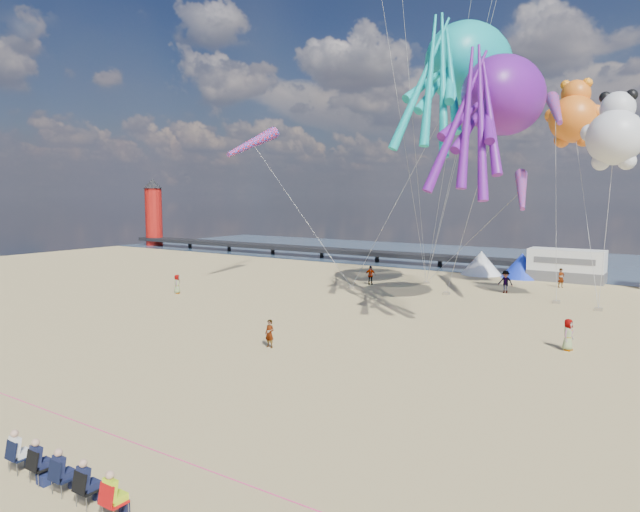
% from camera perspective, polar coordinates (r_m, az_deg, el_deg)
% --- Properties ---
extents(ground, '(120.00, 120.00, 0.00)m').
position_cam_1_polar(ground, '(24.43, -10.48, -13.22)').
color(ground, tan).
rests_on(ground, ground).
extents(water, '(120.00, 120.00, 0.00)m').
position_cam_1_polar(water, '(73.66, 20.91, -0.49)').
color(water, '#32485F').
rests_on(water, ground).
extents(pier, '(60.00, 3.00, 0.50)m').
position_cam_1_polar(pier, '(75.18, -2.36, 0.79)').
color(pier, black).
rests_on(pier, ground).
extents(lighthouse, '(2.60, 2.60, 9.00)m').
position_cam_1_polar(lighthouse, '(94.20, -16.29, 3.77)').
color(lighthouse, '#A5140F').
rests_on(lighthouse, ground).
extents(motorhome_0, '(6.60, 2.50, 3.00)m').
position_cam_1_polar(motorhome_0, '(57.70, 23.41, -0.86)').
color(motorhome_0, silver).
rests_on(motorhome_0, ground).
extents(tent_white, '(4.00, 4.00, 2.40)m').
position_cam_1_polar(tent_white, '(59.67, 15.83, -0.66)').
color(tent_white, white).
rests_on(tent_white, ground).
extents(tent_blue, '(4.00, 4.00, 2.40)m').
position_cam_1_polar(tent_blue, '(58.57, 19.55, -0.91)').
color(tent_blue, '#1933CC').
rests_on(tent_blue, ground).
extents(spectator_row, '(6.10, 0.90, 1.30)m').
position_cam_1_polar(spectator_row, '(17.85, -24.27, -18.95)').
color(spectator_row, black).
rests_on(spectator_row, ground).
extents(cooler_navy, '(0.38, 0.28, 0.30)m').
position_cam_1_polar(cooler_navy, '(18.76, -25.87, -19.44)').
color(cooler_navy, '#161E46').
rests_on(cooler_navy, ground).
extents(rope_line, '(34.00, 0.03, 0.03)m').
position_cam_1_polar(rope_line, '(21.39, -20.26, -16.33)').
color(rope_line, '#F2338C').
rests_on(rope_line, ground).
extents(standing_person, '(0.55, 0.36, 1.50)m').
position_cam_1_polar(standing_person, '(30.48, -5.06, -7.74)').
color(standing_person, tan).
rests_on(standing_person, ground).
extents(beachgoer_0, '(0.53, 0.68, 1.66)m').
position_cam_1_polar(beachgoer_0, '(32.47, 23.56, -7.22)').
color(beachgoer_0, '#7F6659').
rests_on(beachgoer_0, ground).
extents(beachgoer_2, '(0.91, 0.72, 1.86)m').
position_cam_1_polar(beachgoer_2, '(49.17, 18.06, -2.47)').
color(beachgoer_2, '#7F6659').
rests_on(beachgoer_2, ground).
extents(beachgoer_3, '(1.25, 1.16, 1.69)m').
position_cam_1_polar(beachgoer_3, '(51.36, 5.05, -1.92)').
color(beachgoer_3, '#7F6659').
rests_on(beachgoer_3, ground).
extents(beachgoer_5, '(1.44, 1.47, 1.69)m').
position_cam_1_polar(beachgoer_5, '(53.71, 22.96, -2.04)').
color(beachgoer_5, '#7F6659').
rests_on(beachgoer_5, ground).
extents(beachgoer_6, '(0.64, 0.68, 1.56)m').
position_cam_1_polar(beachgoer_6, '(48.00, -14.10, -2.74)').
color(beachgoer_6, '#7F6659').
rests_on(beachgoer_6, ground).
extents(sandbag_a, '(0.50, 0.35, 0.22)m').
position_cam_1_polar(sandbag_a, '(48.99, 3.17, -3.17)').
color(sandbag_a, gray).
rests_on(sandbag_a, ground).
extents(sandbag_b, '(0.50, 0.35, 0.22)m').
position_cam_1_polar(sandbag_b, '(47.25, 12.53, -3.66)').
color(sandbag_b, gray).
rests_on(sandbag_b, ground).
extents(sandbag_c, '(0.50, 0.35, 0.22)m').
position_cam_1_polar(sandbag_c, '(44.28, 26.07, -4.81)').
color(sandbag_c, gray).
rests_on(sandbag_c, ground).
extents(sandbag_d, '(0.50, 0.35, 0.22)m').
position_cam_1_polar(sandbag_d, '(45.98, 22.56, -4.26)').
color(sandbag_d, gray).
rests_on(sandbag_d, ground).
extents(sandbag_e, '(0.50, 0.35, 0.22)m').
position_cam_1_polar(sandbag_e, '(52.42, 10.58, -2.65)').
color(sandbag_e, gray).
rests_on(sandbag_e, ground).
extents(kite_octopus_teal, '(5.41, 11.22, 12.49)m').
position_cam_1_polar(kite_octopus_teal, '(45.02, 14.71, 18.04)').
color(kite_octopus_teal, '#11A8A5').
extents(kite_octopus_purple, '(5.11, 10.30, 11.40)m').
position_cam_1_polar(kite_octopus_purple, '(38.65, 17.92, 15.01)').
color(kite_octopus_purple, '#63148D').
extents(kite_panda, '(5.17, 4.96, 6.27)m').
position_cam_1_polar(kite_panda, '(43.33, 27.41, 10.48)').
color(kite_panda, silver).
extents(kite_teddy_orange, '(5.51, 5.37, 6.10)m').
position_cam_1_polar(kite_teddy_orange, '(48.31, 24.01, 12.39)').
color(kite_teddy_orange, orange).
extents(windsock_left, '(1.54, 7.09, 7.03)m').
position_cam_1_polar(windsock_left, '(51.16, -6.78, 11.15)').
color(windsock_left, red).
extents(windsock_mid, '(2.76, 5.79, 5.76)m').
position_cam_1_polar(windsock_mid, '(44.79, 22.49, 13.36)').
color(windsock_mid, red).
extents(windsock_right, '(2.36, 5.30, 5.26)m').
position_cam_1_polar(windsock_right, '(43.11, 19.52, 6.18)').
color(windsock_right, red).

